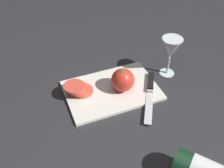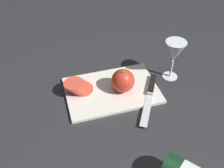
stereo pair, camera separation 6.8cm
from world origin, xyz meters
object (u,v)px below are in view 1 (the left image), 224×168
knife (150,87)px  tomato_slice_stack_near (79,89)px  wine_glass (171,49)px  whole_tomato (123,80)px

knife → tomato_slice_stack_near: size_ratio=2.18×
tomato_slice_stack_near → wine_glass: bearing=-1.4°
knife → tomato_slice_stack_near: (-0.26, 0.08, 0.02)m
wine_glass → knife: 0.16m
whole_tomato → knife: (0.10, -0.04, -0.04)m
whole_tomato → wine_glass: bearing=8.0°
tomato_slice_stack_near → whole_tomato: bearing=-13.8°
tomato_slice_stack_near → knife: bearing=-16.1°
knife → tomato_slice_stack_near: 0.27m
whole_tomato → tomato_slice_stack_near: size_ratio=0.81×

